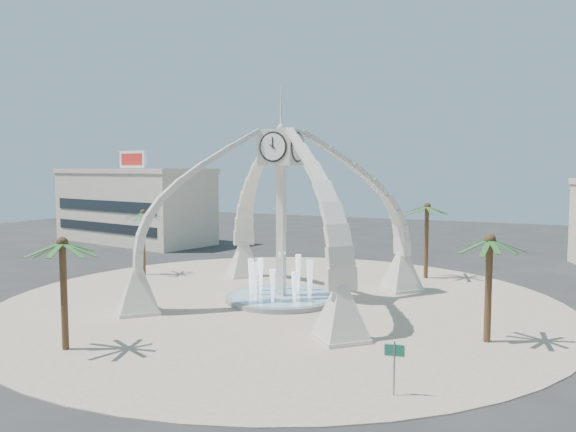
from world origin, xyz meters
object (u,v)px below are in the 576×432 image
at_px(palm_east, 490,241).
at_px(palm_west, 143,214).
at_px(palm_north, 427,207).
at_px(fountain, 281,297).
at_px(street_sign, 394,357).
at_px(palm_south, 62,244).
at_px(clock_tower, 281,212).

bearing_deg(palm_east, palm_west, 165.42).
bearing_deg(palm_north, fountain, -121.04).
distance_m(fountain, street_sign, 17.79).
bearing_deg(palm_east, fountain, 164.66).
bearing_deg(palm_east, street_sign, -106.57).
distance_m(palm_north, street_sign, 26.96).
distance_m(fountain, palm_north, 16.21).
relative_size(fountain, palm_west, 1.27).
bearing_deg(palm_south, street_sign, 4.53).
distance_m(clock_tower, palm_east, 15.02).
bearing_deg(palm_north, palm_east, -68.41).
bearing_deg(clock_tower, palm_west, 166.14).
distance_m(clock_tower, fountain, 6.20).
bearing_deg(fountain, palm_west, 166.14).
distance_m(palm_south, street_sign, 17.69).
relative_size(palm_north, street_sign, 2.98).
xyz_separation_m(clock_tower, palm_east, (14.46, -3.97, -0.85)).
bearing_deg(palm_west, street_sign, -32.30).
relative_size(palm_south, street_sign, 2.71).
xyz_separation_m(palm_east, palm_north, (-6.68, 16.89, 0.58)).
height_order(palm_south, street_sign, palm_south).
height_order(clock_tower, fountain, clock_tower).
xyz_separation_m(palm_east, palm_west, (-30.01, 7.81, -0.08)).
height_order(clock_tower, palm_west, clock_tower).
height_order(palm_east, palm_north, palm_north).
relative_size(clock_tower, palm_west, 2.86).
bearing_deg(street_sign, palm_north, 88.26).
distance_m(palm_west, street_sign, 32.43).
relative_size(fountain, palm_south, 1.24).
distance_m(palm_east, palm_north, 18.17).
bearing_deg(palm_south, clock_tower, 69.43).
distance_m(palm_west, palm_north, 25.05).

